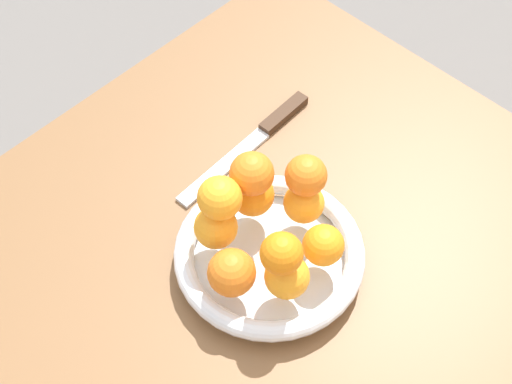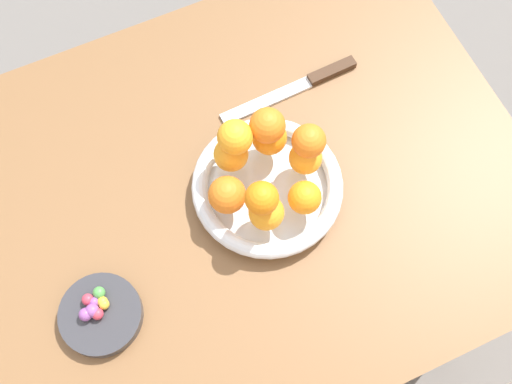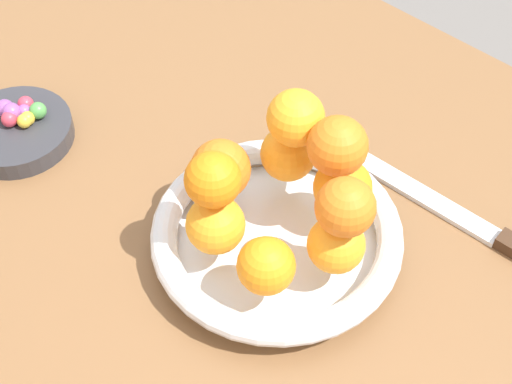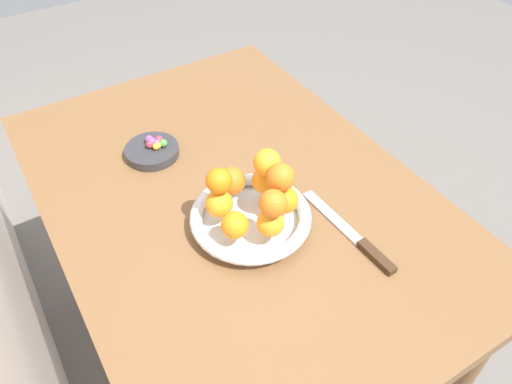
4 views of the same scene
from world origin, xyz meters
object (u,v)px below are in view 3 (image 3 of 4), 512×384
(orange_1, at_px, (288,154))
(fruit_bowl, at_px, (277,237))
(orange_0, at_px, (343,188))
(orange_9, at_px, (338,146))
(candy_ball_3, at_px, (28,118))
(orange_8, at_px, (345,207))
(orange_3, at_px, (215,225))
(orange_5, at_px, (336,245))
(orange_2, at_px, (221,169))
(candy_ball_2, at_px, (12,112))
(orange_4, at_px, (266,266))
(knife, at_px, (484,230))
(candy_ball_4, at_px, (26,104))
(orange_6, at_px, (213,180))
(candy_ball_7, at_px, (24,121))
(candy_ball_5, at_px, (38,111))
(candy_ball_1, at_px, (5,108))
(candy_ball_0, at_px, (24,111))
(dining_table, at_px, (218,233))
(candy_dish, at_px, (16,132))
(candy_ball_6, at_px, (9,119))
(orange_7, at_px, (296,118))

(orange_1, bearing_deg, fruit_bowl, 123.04)
(orange_0, bearing_deg, orange_9, 39.44)
(candy_ball_3, bearing_deg, orange_8, -168.66)
(orange_3, xyz_separation_m, orange_5, (-0.09, -0.06, -0.00))
(orange_5, bearing_deg, orange_2, 3.04)
(orange_5, distance_m, candy_ball_2, 0.40)
(orange_4, xyz_separation_m, knife, (-0.10, -0.21, -0.06))
(orange_1, height_order, candy_ball_4, orange_1)
(orange_6, height_order, candy_ball_4, orange_6)
(candy_ball_2, bearing_deg, candy_ball_7, -172.76)
(orange_4, distance_m, orange_8, 0.09)
(orange_0, relative_size, orange_2, 0.96)
(candy_ball_4, relative_size, knife, 0.07)
(candy_ball_3, bearing_deg, knife, -152.92)
(orange_2, bearing_deg, knife, -142.38)
(orange_1, distance_m, orange_4, 0.13)
(orange_2, xyz_separation_m, candy_ball_5, (0.23, 0.05, -0.04))
(orange_2, xyz_separation_m, candy_ball_1, (0.26, 0.07, -0.04))
(candy_ball_0, bearing_deg, candy_ball_1, 35.79)
(candy_ball_4, bearing_deg, orange_0, -161.82)
(dining_table, distance_m, orange_4, 0.22)
(orange_5, distance_m, knife, 0.18)
(candy_dish, distance_m, candy_ball_7, 0.02)
(knife, bearing_deg, orange_3, 51.83)
(orange_1, distance_m, candy_ball_6, 0.31)
(candy_dish, distance_m, orange_9, 0.38)
(orange_4, xyz_separation_m, orange_8, (-0.03, -0.06, 0.05))
(orange_4, height_order, candy_ball_4, orange_4)
(orange_1, relative_size, candy_ball_5, 2.92)
(orange_7, distance_m, candy_ball_7, 0.32)
(orange_5, xyz_separation_m, candy_ball_5, (0.37, 0.06, -0.04))
(fruit_bowl, height_order, orange_2, orange_2)
(orange_3, bearing_deg, orange_4, 178.46)
(dining_table, relative_size, candy_ball_0, 69.09)
(candy_ball_1, bearing_deg, orange_0, -159.46)
(dining_table, height_order, fruit_bowl, fruit_bowl)
(orange_3, height_order, candy_ball_4, orange_3)
(candy_ball_6, xyz_separation_m, candy_ball_7, (-0.01, -0.01, -0.00))
(dining_table, xyz_separation_m, orange_9, (-0.13, -0.03, 0.21))
(candy_ball_7, bearing_deg, orange_2, -163.27)
(dining_table, relative_size, candy_ball_1, 54.35)
(orange_5, xyz_separation_m, candy_ball_2, (0.39, 0.08, -0.03))
(dining_table, xyz_separation_m, orange_5, (-0.17, 0.02, 0.15))
(dining_table, distance_m, candy_ball_5, 0.24)
(fruit_bowl, distance_m, candy_ball_4, 0.33)
(candy_dish, bearing_deg, orange_4, -175.87)
(orange_9, bearing_deg, candy_ball_2, 20.51)
(orange_6, bearing_deg, dining_table, -43.34)
(candy_ball_3, relative_size, candy_ball_7, 1.00)
(candy_ball_6, distance_m, knife, 0.52)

